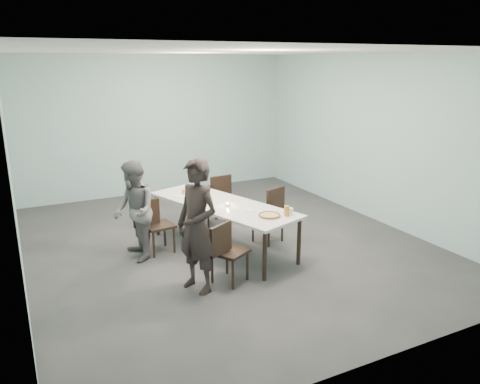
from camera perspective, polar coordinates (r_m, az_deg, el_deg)
name	(u,v)px	position (r m, az deg, el deg)	size (l,w,h in m)	color
ground	(225,243)	(7.69, -1.81, -6.21)	(7.00, 7.00, 0.00)	#333335
room_shell	(224,118)	(7.18, -1.95, 8.95)	(6.02, 7.02, 3.01)	#9DC4C6
table	(222,207)	(7.24, -2.16, -1.80)	(1.68, 2.75, 0.75)	white
chair_near_left	(226,248)	(6.17, -1.71, -6.89)	(0.65, 0.57, 0.87)	black
chair_far_left	(154,222)	(7.25, -10.48, -3.63)	(0.63, 0.47, 0.87)	black
chair_near_right	(271,211)	(7.66, 3.82, -2.34)	(0.65, 0.54, 0.87)	black
chair_far_right	(216,196)	(8.49, -2.96, -0.51)	(0.63, 0.46, 0.87)	black
diner_near	(197,226)	(5.91, -5.24, -4.19)	(0.63, 0.41, 1.73)	black
diner_far	(134,211)	(7.02, -12.77, -2.29)	(0.73, 0.57, 1.50)	slate
pizza	(269,215)	(6.61, 3.61, -2.86)	(0.34, 0.34, 0.04)	white
side_plate	(250,210)	(6.88, 1.28, -2.21)	(0.18, 0.18, 0.01)	white
beer_glass	(287,211)	(6.64, 5.72, -2.31)	(0.08, 0.08, 0.15)	#BD7B29
water_tumbler	(290,211)	(6.74, 6.17, -2.33)	(0.08, 0.08, 0.09)	silver
tealight	(228,205)	(7.07, -1.51, -1.57)	(0.06, 0.06, 0.05)	silver
amber_tumbler	(184,192)	(7.74, -6.85, 0.01)	(0.07, 0.07, 0.08)	#BD7B29
menu	(184,195)	(7.69, -6.88, -0.38)	(0.30, 0.22, 0.01)	silver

